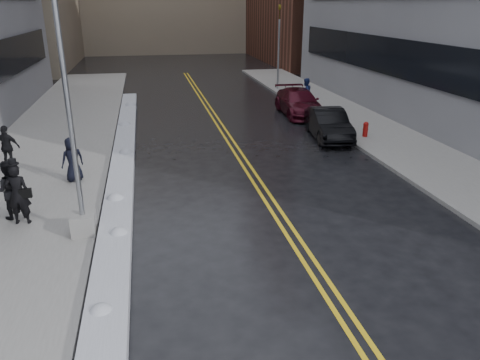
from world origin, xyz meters
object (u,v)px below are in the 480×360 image
traffic_signal (279,44)px  pedestrian_b (9,190)px  lamppost (74,153)px  pedestrian_c (72,159)px  car_black (328,124)px  pedestrian_fedora (18,194)px  car_maroon (299,102)px  fire_hydrant (366,128)px  pedestrian_east (306,93)px  pedestrian_d (7,147)px

traffic_signal → pedestrian_b: (-14.01, -20.48, -2.35)m
lamppost → pedestrian_c: 4.81m
car_black → pedestrian_c: bearing=-153.4°
pedestrian_b → pedestrian_fedora: bearing=113.6°
lamppost → pedestrian_c: lamppost is taller
car_black → car_maroon: car_maroon is taller
fire_hydrant → car_maroon: car_maroon is taller
pedestrian_b → traffic_signal: bearing=-138.4°
pedestrian_east → car_maroon: (-0.89, -1.41, -0.29)m
pedestrian_d → pedestrian_east: 17.50m
fire_hydrant → pedestrian_b: 15.90m
pedestrian_c → car_maroon: pedestrian_c is taller
fire_hydrant → pedestrian_d: (-15.78, -1.53, 0.45)m
traffic_signal → pedestrian_east: traffic_signal is taller
pedestrian_c → pedestrian_east: (12.49, 10.73, 0.08)m
pedestrian_c → pedestrian_east: pedestrian_east is taller
lamppost → car_maroon: size_ratio=1.49×
pedestrian_fedora → pedestrian_east: bearing=-130.9°
pedestrian_c → car_maroon: size_ratio=0.32×
traffic_signal → pedestrian_d: traffic_signal is taller
lamppost → car_maroon: (10.80, 13.79, -1.79)m
pedestrian_c → pedestrian_d: bearing=-63.1°
pedestrian_fedora → pedestrian_c: bearing=-104.6°
pedestrian_fedora → pedestrian_c: pedestrian_fedora is taller
lamppost → fire_hydrant: 14.81m
lamppost → pedestrian_c: bearing=100.2°
pedestrian_d → car_black: 14.21m
fire_hydrant → car_black: bearing=163.1°
pedestrian_b → pedestrian_east: size_ratio=1.02×
pedestrian_fedora → lamppost: bearing=153.0°
lamppost → pedestrian_d: size_ratio=4.49×
lamppost → pedestrian_d: bearing=118.3°
pedestrian_fedora → pedestrian_c: size_ratio=1.13×
pedestrian_c → car_black: bearing=173.2°
traffic_signal → pedestrian_fedora: 25.10m
pedestrian_b → lamppost: bearing=131.6°
traffic_signal → pedestrian_c: traffic_signal is taller
fire_hydrant → pedestrian_c: 13.58m
fire_hydrant → car_black: car_black is taller
car_maroon → lamppost: bearing=-125.7°
pedestrian_fedora → pedestrian_d: size_ratio=1.08×
pedestrian_fedora → car_black: 14.51m
lamppost → pedestrian_east: 19.23m
pedestrian_b → pedestrian_c: bearing=-129.5°
pedestrian_fedora → fire_hydrant: bearing=-151.1°
car_black → fire_hydrant: bearing=-9.9°
fire_hydrant → pedestrian_d: 15.86m
car_maroon → pedestrian_c: bearing=-138.9°
fire_hydrant → pedestrian_c: bearing=-164.9°
pedestrian_east → lamppost: bearing=23.5°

